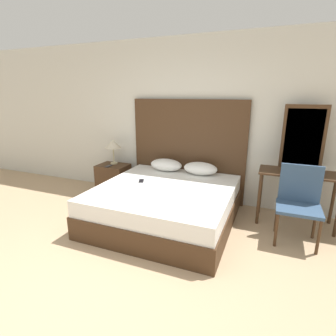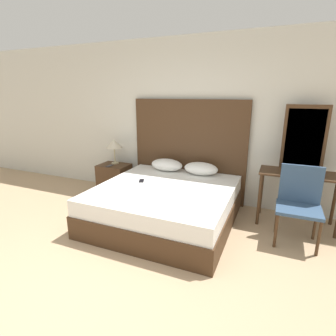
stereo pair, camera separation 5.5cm
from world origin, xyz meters
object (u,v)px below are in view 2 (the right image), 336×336
at_px(phone_on_bed, 141,181).
at_px(vanity_desk, 299,182).
at_px(nightstand, 115,179).
at_px(phone_on_nightstand, 110,166).
at_px(table_lamp, 114,144).
at_px(chair, 299,200).
at_px(bed, 165,204).

bearing_deg(phone_on_bed, vanity_desk, 14.12).
bearing_deg(nightstand, phone_on_nightstand, -98.88).
xyz_separation_m(phone_on_bed, table_lamp, (-0.93, 0.67, 0.38)).
bearing_deg(vanity_desk, phone_on_nightstand, -178.76).
relative_size(phone_on_bed, chair, 0.17).
height_order(bed, vanity_desk, vanity_desk).
height_order(bed, chair, chair).
height_order(phone_on_bed, nightstand, nightstand).
distance_m(phone_on_bed, chair, 2.16).
bearing_deg(bed, vanity_desk, 19.91).
bearing_deg(chair, bed, -173.96).
height_order(phone_on_bed, chair, chair).
bearing_deg(chair, vanity_desk, 88.81).
relative_size(table_lamp, chair, 0.47).
bearing_deg(bed, phone_on_bed, 169.06).
height_order(table_lamp, chair, table_lamp).
relative_size(phone_on_nightstand, chair, 0.16).
relative_size(nightstand, table_lamp, 1.22).
bearing_deg(bed, nightstand, 153.33).
xyz_separation_m(phone_on_bed, phone_on_nightstand, (-0.91, 0.48, 0.02)).
height_order(phone_on_bed, table_lamp, table_lamp).
xyz_separation_m(nightstand, table_lamp, (-0.03, 0.08, 0.64)).
distance_m(bed, vanity_desk, 1.88).
relative_size(bed, vanity_desk, 1.82).
xyz_separation_m(table_lamp, phone_on_nightstand, (0.01, -0.19, -0.36)).
relative_size(nightstand, chair, 0.57).
bearing_deg(table_lamp, nightstand, -72.41).
height_order(phone_on_nightstand, vanity_desk, vanity_desk).
xyz_separation_m(table_lamp, chair, (3.08, -0.57, -0.37)).
height_order(bed, phone_on_bed, phone_on_bed).
bearing_deg(phone_on_nightstand, nightstand, 81.12).
distance_m(bed, phone_on_nightstand, 1.49).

